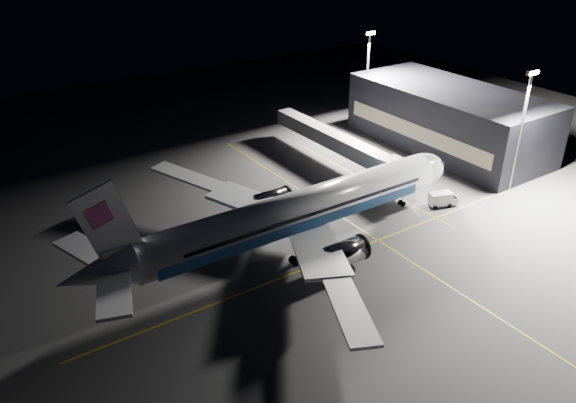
{
  "coord_description": "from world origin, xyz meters",
  "views": [
    {
      "loc": [
        -39.81,
        -56.64,
        42.74
      ],
      "look_at": [
        -0.48,
        1.94,
        6.0
      ],
      "focal_mm": 35.0,
      "sensor_mm": 36.0,
      "label": 1
    }
  ],
  "objects_px": {
    "baggage_tug": "(258,218)",
    "safety_cone_a": "(260,218)",
    "safety_cone_b": "(240,221)",
    "airliner": "(292,213)",
    "safety_cone_c": "(229,218)",
    "floodlight_mast_south": "(523,121)",
    "service_truck": "(443,199)",
    "jet_bridge": "(341,143)",
    "floodlight_mast_north": "(367,71)"
  },
  "relations": [
    {
      "from": "floodlight_mast_north",
      "to": "service_truck",
      "type": "distance_m",
      "value": 39.98
    },
    {
      "from": "safety_cone_a",
      "to": "safety_cone_c",
      "type": "bearing_deg",
      "value": 144.52
    },
    {
      "from": "jet_bridge",
      "to": "service_truck",
      "type": "xyz_separation_m",
      "value": [
        3.86,
        -21.79,
        -3.3
      ]
    },
    {
      "from": "floodlight_mast_north",
      "to": "safety_cone_a",
      "type": "relative_size",
      "value": 31.78
    },
    {
      "from": "safety_cone_b",
      "to": "safety_cone_c",
      "type": "relative_size",
      "value": 0.88
    },
    {
      "from": "jet_bridge",
      "to": "safety_cone_c",
      "type": "bearing_deg",
      "value": -166.38
    },
    {
      "from": "floodlight_mast_north",
      "to": "service_truck",
      "type": "bearing_deg",
      "value": -111.59
    },
    {
      "from": "baggage_tug",
      "to": "safety_cone_c",
      "type": "bearing_deg",
      "value": 152.31
    },
    {
      "from": "jet_bridge",
      "to": "safety_cone_b",
      "type": "relative_size",
      "value": 59.19
    },
    {
      "from": "jet_bridge",
      "to": "service_truck",
      "type": "distance_m",
      "value": 22.37
    },
    {
      "from": "safety_cone_b",
      "to": "airliner",
      "type": "bearing_deg",
      "value": -72.2
    },
    {
      "from": "safety_cone_b",
      "to": "safety_cone_c",
      "type": "height_order",
      "value": "safety_cone_c"
    },
    {
      "from": "service_truck",
      "to": "safety_cone_c",
      "type": "height_order",
      "value": "service_truck"
    },
    {
      "from": "baggage_tug",
      "to": "safety_cone_b",
      "type": "bearing_deg",
      "value": 163.9
    },
    {
      "from": "floodlight_mast_south",
      "to": "service_truck",
      "type": "distance_m",
      "value": 18.11
    },
    {
      "from": "floodlight_mast_north",
      "to": "safety_cone_c",
      "type": "xyz_separation_m",
      "value": [
        -44.99,
        -20.47,
        -12.04
      ]
    },
    {
      "from": "airliner",
      "to": "safety_cone_b",
      "type": "distance_m",
      "value": 11.32
    },
    {
      "from": "jet_bridge",
      "to": "floodlight_mast_north",
      "type": "distance_m",
      "value": 24.06
    },
    {
      "from": "airliner",
      "to": "baggage_tug",
      "type": "xyz_separation_m",
      "value": [
        -0.87,
        7.99,
        -4.24
      ]
    },
    {
      "from": "safety_cone_a",
      "to": "safety_cone_b",
      "type": "bearing_deg",
      "value": 162.57
    },
    {
      "from": "baggage_tug",
      "to": "safety_cone_c",
      "type": "distance_m",
      "value": 4.7
    },
    {
      "from": "airliner",
      "to": "safety_cone_c",
      "type": "relative_size",
      "value": 93.4
    },
    {
      "from": "floodlight_mast_south",
      "to": "service_truck",
      "type": "bearing_deg",
      "value": 170.83
    },
    {
      "from": "floodlight_mast_north",
      "to": "service_truck",
      "type": "relative_size",
      "value": 4.11
    },
    {
      "from": "safety_cone_b",
      "to": "jet_bridge",
      "type": "bearing_deg",
      "value": 17.64
    },
    {
      "from": "safety_cone_b",
      "to": "safety_cone_a",
      "type": "bearing_deg",
      "value": -17.43
    },
    {
      "from": "jet_bridge",
      "to": "airliner",
      "type": "bearing_deg",
      "value": -141.96
    },
    {
      "from": "floodlight_mast_south",
      "to": "baggage_tug",
      "type": "bearing_deg",
      "value": 161.53
    },
    {
      "from": "safety_cone_c",
      "to": "airliner",
      "type": "bearing_deg",
      "value": -71.21
    },
    {
      "from": "airliner",
      "to": "safety_cone_a",
      "type": "relative_size",
      "value": 94.38
    },
    {
      "from": "baggage_tug",
      "to": "safety_cone_a",
      "type": "bearing_deg",
      "value": 64.57
    },
    {
      "from": "service_truck",
      "to": "safety_cone_b",
      "type": "distance_m",
      "value": 32.95
    },
    {
      "from": "service_truck",
      "to": "baggage_tug",
      "type": "distance_m",
      "value": 30.18
    },
    {
      "from": "floodlight_mast_north",
      "to": "safety_cone_b",
      "type": "xyz_separation_m",
      "value": [
        -44.2,
        -22.26,
        -12.08
      ]
    },
    {
      "from": "safety_cone_a",
      "to": "jet_bridge",
      "type": "bearing_deg",
      "value": 21.9
    },
    {
      "from": "floodlight_mast_north",
      "to": "airliner",
      "type": "bearing_deg",
      "value": -142.09
    },
    {
      "from": "baggage_tug",
      "to": "floodlight_mast_south",
      "type": "bearing_deg",
      "value": 2.95
    },
    {
      "from": "airliner",
      "to": "safety_cone_a",
      "type": "xyz_separation_m",
      "value": [
        -0.05,
        8.76,
        -4.84
      ]
    },
    {
      "from": "jet_bridge",
      "to": "service_truck",
      "type": "height_order",
      "value": "jet_bridge"
    },
    {
      "from": "airliner",
      "to": "floodlight_mast_north",
      "type": "distance_m",
      "value": 52.56
    },
    {
      "from": "floodlight_mast_south",
      "to": "service_truck",
      "type": "xyz_separation_m",
      "value": [
        -14.14,
        2.28,
        -11.09
      ]
    },
    {
      "from": "floodlight_mast_north",
      "to": "safety_cone_b",
      "type": "bearing_deg",
      "value": -153.27
    },
    {
      "from": "safety_cone_c",
      "to": "floodlight_mast_south",
      "type": "bearing_deg",
      "value": -21.29
    },
    {
      "from": "floodlight_mast_north",
      "to": "service_truck",
      "type": "height_order",
      "value": "floodlight_mast_north"
    },
    {
      "from": "airliner",
      "to": "jet_bridge",
      "type": "bearing_deg",
      "value": 38.04
    },
    {
      "from": "service_truck",
      "to": "jet_bridge",
      "type": "bearing_deg",
      "value": 119.97
    },
    {
      "from": "airliner",
      "to": "baggage_tug",
      "type": "height_order",
      "value": "airliner"
    },
    {
      "from": "floodlight_mast_south",
      "to": "service_truck",
      "type": "relative_size",
      "value": 4.11
    },
    {
      "from": "floodlight_mast_north",
      "to": "safety_cone_a",
      "type": "bearing_deg",
      "value": -150.55
    },
    {
      "from": "airliner",
      "to": "safety_cone_b",
      "type": "bearing_deg",
      "value": 107.8
    }
  ]
}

